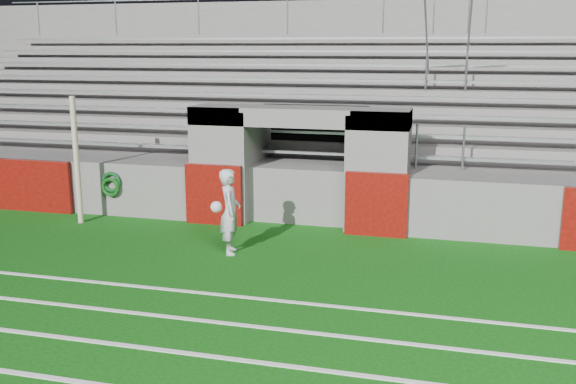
# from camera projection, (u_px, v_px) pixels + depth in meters

# --- Properties ---
(ground) EXTENTS (90.00, 90.00, 0.00)m
(ground) POSITION_uv_depth(u_px,v_px,m) (251.00, 275.00, 11.15)
(ground) COLOR #0C490C
(ground) RESTS_ON ground
(field_post) EXTENTS (0.12, 0.12, 2.84)m
(field_post) POSITION_uv_depth(u_px,v_px,m) (77.00, 161.00, 14.17)
(field_post) COLOR #C6AF93
(field_post) RESTS_ON ground
(stadium_structure) EXTENTS (26.00, 8.48, 5.42)m
(stadium_structure) POSITION_uv_depth(u_px,v_px,m) (336.00, 132.00, 18.34)
(stadium_structure) COLOR #5D5A58
(stadium_structure) RESTS_ON ground
(goalkeeper_with_ball) EXTENTS (0.59, 0.69, 1.65)m
(goalkeeper_with_ball) POSITION_uv_depth(u_px,v_px,m) (230.00, 211.00, 12.17)
(goalkeeper_with_ball) COLOR #B5B8BF
(goalkeeper_with_ball) RESTS_ON ground
(hose_coil) EXTENTS (0.49, 0.14, 0.59)m
(hose_coil) POSITION_uv_depth(u_px,v_px,m) (111.00, 184.00, 14.81)
(hose_coil) COLOR #0C4017
(hose_coil) RESTS_ON ground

